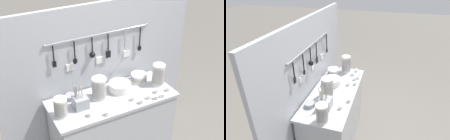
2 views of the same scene
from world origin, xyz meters
The scene contains 18 objects.
counter centered at (0.00, 0.00, 0.43)m, with size 1.20×0.50×0.86m.
back_wall centered at (0.00, 0.29, 0.85)m, with size 2.00×0.11×1.70m.
bowl_stack_back_corner centered at (0.38, 0.13, 0.90)m, with size 0.16×0.16×0.08m.
bowl_stack_tall_left centered at (-0.52, -0.04, 0.95)m, with size 0.12×0.12×0.18m.
bowl_stack_nested_right centered at (-0.11, 0.05, 0.97)m, with size 0.13×0.13×0.22m.
bowl_stack_wide_centre centered at (0.51, -0.01, 0.97)m, with size 0.12×0.12×0.23m.
plate_stack centered at (0.12, 0.08, 0.90)m, with size 0.22×0.22×0.08m.
steel_mixing_bowl centered at (-0.35, 0.16, 0.88)m, with size 0.11×0.11×0.04m.
cutlery_caddy centered at (-0.32, 0.00, 0.91)m, with size 0.13×0.13×0.27m.
cup_back_left centered at (0.30, -0.17, 0.88)m, with size 0.04×0.04×0.04m.
cup_back_right centered at (0.53, -0.15, 0.88)m, with size 0.04×0.04×0.04m.
cup_edge_far centered at (-0.30, -0.15, 0.88)m, with size 0.04×0.04×0.04m.
cup_by_caddy centered at (0.15, -0.12, 0.88)m, with size 0.04×0.04×0.04m.
cup_beside_plates centered at (0.42, -0.21, 0.88)m, with size 0.04×0.04×0.04m.
cup_centre centered at (0.35, -0.21, 0.88)m, with size 0.04×0.04×0.04m.
cup_edge_near centered at (0.41, -0.12, 0.88)m, with size 0.04×0.04×0.04m.
cup_mid_row centered at (0.19, -0.20, 0.88)m, with size 0.04×0.04×0.04m.
cup_front_left centered at (-0.16, -0.21, 0.88)m, with size 0.04×0.04×0.04m.
Camera 1 is at (-1.12, -2.12, 2.55)m, focal length 50.00 mm.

